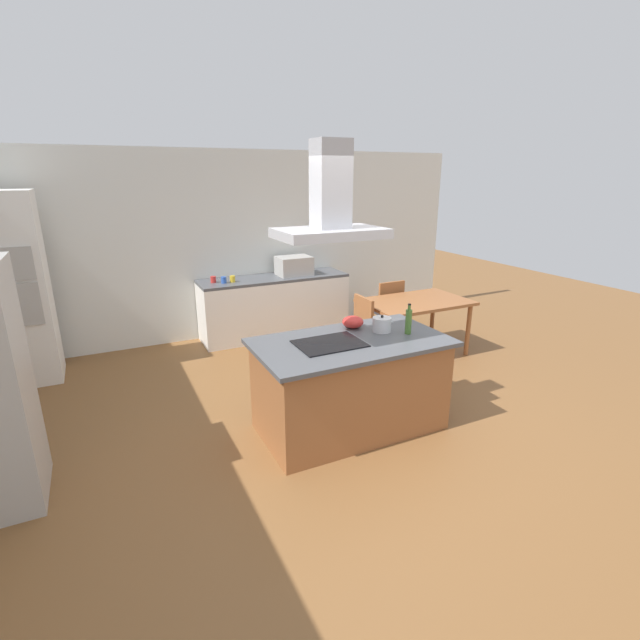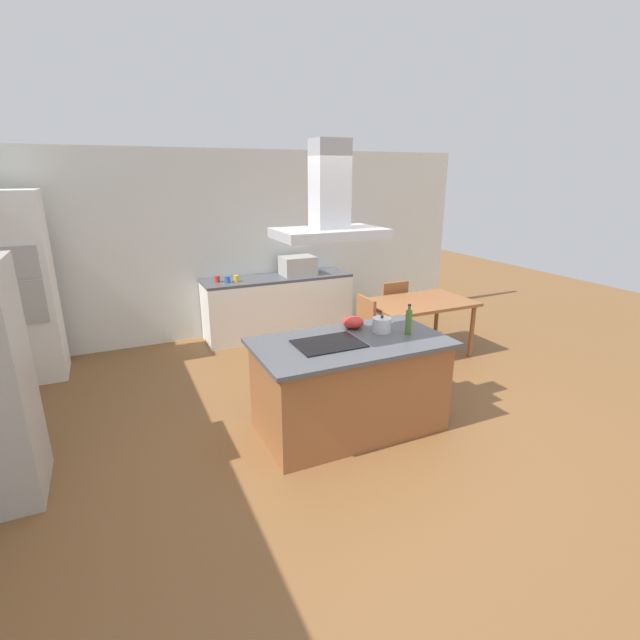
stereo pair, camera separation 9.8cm
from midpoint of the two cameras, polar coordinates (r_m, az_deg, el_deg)
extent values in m
plane|color=brown|center=(5.85, -2.94, -6.23)|extent=(16.00, 16.00, 0.00)
cube|color=silver|center=(7.08, -8.49, 9.22)|extent=(7.20, 0.10, 2.70)
cube|color=#995B33|center=(4.43, 4.32, -8.27)|extent=(1.69, 0.89, 0.86)
cube|color=#4C4F54|center=(4.26, 4.46, -2.81)|extent=(1.79, 0.99, 0.04)
cube|color=black|center=(4.15, 1.75, -2.94)|extent=(0.60, 0.44, 0.01)
cylinder|color=silver|center=(4.49, 8.27, -0.61)|extent=(0.18, 0.18, 0.14)
sphere|color=black|center=(4.47, 8.32, 0.39)|extent=(0.03, 0.03, 0.03)
cone|color=silver|center=(4.55, 9.45, -0.34)|extent=(0.06, 0.03, 0.04)
cylinder|color=#47722D|center=(4.45, 11.51, -0.30)|extent=(0.06, 0.06, 0.24)
cylinder|color=#47722D|center=(4.41, 11.63, 1.46)|extent=(0.03, 0.03, 0.05)
cylinder|color=black|center=(4.40, 11.65, 1.83)|extent=(0.03, 0.03, 0.01)
ellipsoid|color=red|center=(4.58, 4.72, -0.27)|extent=(0.21, 0.21, 0.12)
cube|color=white|center=(7.02, -4.76, 1.61)|extent=(2.22, 0.62, 0.86)
cube|color=#4C4F54|center=(6.91, -4.85, 5.19)|extent=(2.22, 0.62, 0.04)
cube|color=#B2AFAA|center=(7.00, -2.35, 6.73)|extent=(0.50, 0.38, 0.28)
cylinder|color=red|center=(6.68, -12.20, 4.98)|extent=(0.08, 0.08, 0.09)
cylinder|color=#2D56B2|center=(6.62, -10.97, 4.94)|extent=(0.08, 0.08, 0.09)
cylinder|color=gold|center=(6.65, -9.92, 5.08)|extent=(0.08, 0.08, 0.09)
cube|color=white|center=(6.32, -32.75, 3.28)|extent=(0.70, 0.64, 2.20)
cube|color=#B2AFAA|center=(5.93, -33.68, 5.84)|extent=(0.56, 0.02, 0.36)
cube|color=#B2AFAA|center=(6.02, -32.96, 1.67)|extent=(0.56, 0.02, 0.48)
cube|color=#995B33|center=(6.27, 12.57, 2.12)|extent=(1.40, 0.90, 0.04)
cylinder|color=#995B33|center=(5.75, 9.58, -3.05)|extent=(0.06, 0.06, 0.71)
cylinder|color=#995B33|center=(6.50, 18.68, -1.31)|extent=(0.06, 0.06, 0.71)
cylinder|color=#995B33|center=(6.34, 5.85, -0.93)|extent=(0.06, 0.06, 0.71)
cylinder|color=#995B33|center=(7.03, 14.60, 0.45)|extent=(0.06, 0.06, 0.71)
cube|color=#333338|center=(5.83, 4.48, -1.78)|extent=(0.42, 0.42, 0.04)
cube|color=#995B33|center=(5.85, 6.17, 0.70)|extent=(0.04, 0.42, 0.44)
cylinder|color=#995B33|center=(5.68, 3.72, -4.73)|extent=(0.04, 0.04, 0.41)
cylinder|color=#995B33|center=(5.98, 2.08, -3.54)|extent=(0.04, 0.04, 0.41)
cylinder|color=#995B33|center=(5.85, 6.84, -4.14)|extent=(0.04, 0.04, 0.41)
cylinder|color=#995B33|center=(6.14, 5.09, -3.02)|extent=(0.04, 0.04, 0.41)
cube|color=#333338|center=(6.94, 8.70, 1.26)|extent=(0.42, 0.42, 0.04)
cube|color=#995B33|center=(6.72, 9.68, 2.80)|extent=(0.42, 0.04, 0.44)
cylinder|color=#995B33|center=(7.06, 6.59, -0.29)|extent=(0.04, 0.04, 0.41)
cylinder|color=#995B33|center=(7.24, 9.03, 0.08)|extent=(0.04, 0.04, 0.41)
cylinder|color=#995B33|center=(6.77, 8.17, -1.14)|extent=(0.04, 0.04, 0.41)
cylinder|color=#995B33|center=(6.96, 10.66, -0.73)|extent=(0.04, 0.04, 0.41)
cube|color=#ADADB2|center=(3.91, 1.88, 10.68)|extent=(0.90, 0.55, 0.08)
cube|color=#ADADB2|center=(3.88, 1.94, 16.40)|extent=(0.28, 0.24, 0.70)
camera|label=1|loc=(0.05, -89.38, 0.20)|focal=25.87mm
camera|label=2|loc=(0.05, 90.62, -0.20)|focal=25.87mm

